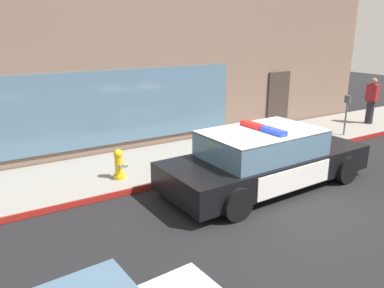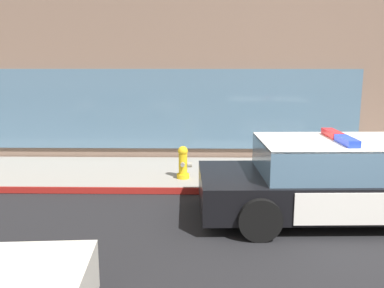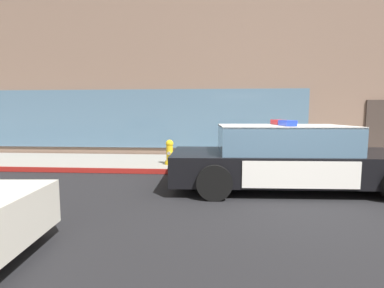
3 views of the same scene
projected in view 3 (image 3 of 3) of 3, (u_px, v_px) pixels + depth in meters
ground at (277, 195)px, 5.61m from camera, size 48.00×48.00×0.00m
sidewalk at (254, 164)px, 8.72m from camera, size 48.00×2.68×0.15m
curb_red_paint at (262, 173)px, 7.38m from camera, size 28.80×0.04×0.14m
storefront_building at (208, 62)px, 15.33m from camera, size 20.17×11.32×8.90m
police_cruiser at (288, 157)px, 6.11m from camera, size 5.21×2.26×1.49m
fire_hydrant at (170, 152)px, 8.21m from camera, size 0.34×0.39×0.73m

